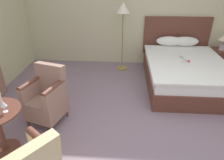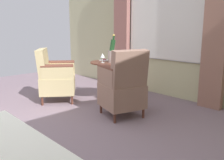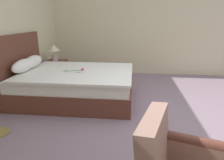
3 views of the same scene
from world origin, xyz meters
The scene contains 5 objects.
ground_plane centered at (0.00, 0.00, 0.00)m, with size 7.49×7.49×0.00m, color gray.
wall_far_side centered at (3.05, 0.00, 1.47)m, with size 0.12×5.94×2.95m.
bed centered at (0.90, 1.83, 0.33)m, with size 1.66×2.28×1.26m.
nightstand centered at (1.97, 2.58, 0.27)m, with size 0.54×0.47×0.54m.
bedside_lamp centered at (1.97, 2.58, 0.80)m, with size 0.28×0.28×0.40m.
Camera 3 is at (-2.74, 0.63, 1.54)m, focal length 32.00 mm.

